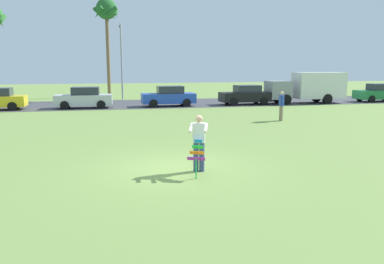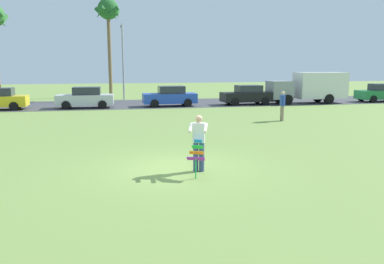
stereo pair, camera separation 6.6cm
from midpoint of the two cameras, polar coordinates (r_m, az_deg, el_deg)
ground_plane at (r=12.18m, az=-2.35°, el=-5.41°), size 120.00×120.00×0.00m
road_strip at (r=32.85m, az=-8.47°, el=4.13°), size 120.00×8.00×0.01m
person_kite_flyer at (r=11.63m, az=1.17°, el=-1.32°), size 0.69×0.75×1.73m
kite_held at (r=11.08m, az=0.86°, el=-3.23°), size 0.56×0.72×1.06m
parked_car_silver at (r=30.39m, az=-15.41°, el=4.89°), size 4.26×1.95×1.60m
parked_car_blue at (r=30.68m, az=-3.21°, el=5.27°), size 4.23×1.88×1.60m
parked_car_black at (r=32.28m, az=8.21°, el=5.41°), size 4.26×1.96×1.60m
parked_truck_grey_van at (r=34.63m, az=17.27°, el=6.42°), size 6.74×2.21×2.62m
parked_car_green at (r=38.45m, az=26.20°, el=5.20°), size 4.22×1.87×1.60m
palm_tree_right_near at (r=41.39m, az=-12.25°, el=16.72°), size 2.58×2.71×9.86m
streetlight_pole at (r=37.32m, az=-10.15°, el=10.89°), size 0.24×1.65×7.00m
person_walker_near at (r=23.06m, az=13.31°, el=3.91°), size 0.26×0.57×1.73m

